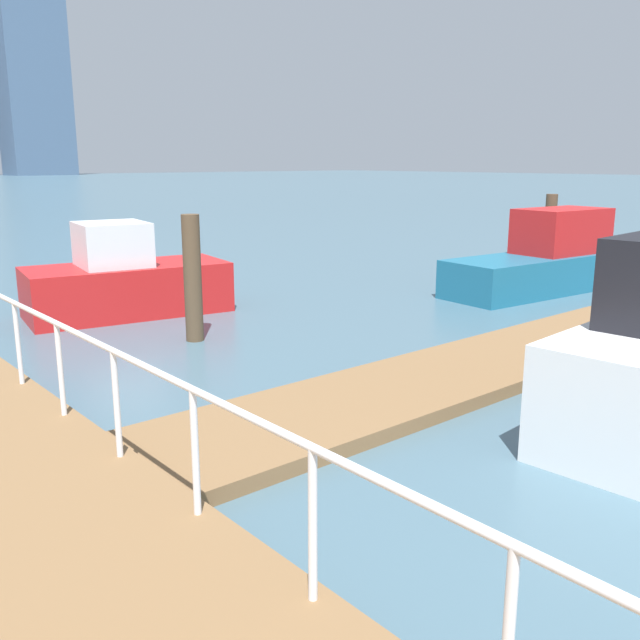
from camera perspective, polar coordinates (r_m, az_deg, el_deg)
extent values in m
plane|color=#476675|center=(19.71, -23.09, 2.77)|extent=(300.00, 300.00, 0.00)
cube|color=olive|center=(10.85, 13.02, -3.76)|extent=(12.48, 2.00, 0.18)
cylinder|color=white|center=(4.53, -0.60, -16.63)|extent=(0.06, 0.06, 1.05)
cylinder|color=white|center=(5.60, -10.28, -10.76)|extent=(0.06, 0.06, 1.05)
cylinder|color=white|center=(6.81, -16.46, -6.71)|extent=(0.06, 0.06, 1.05)
cylinder|color=white|center=(8.10, -20.67, -3.87)|extent=(0.06, 0.06, 1.05)
cylinder|color=white|center=(9.44, -23.68, -1.80)|extent=(0.06, 0.06, 1.05)
cylinder|color=white|center=(9.33, -23.98, 1.32)|extent=(0.06, 28.95, 0.06)
cylinder|color=brown|center=(20.43, 18.43, 6.68)|extent=(0.32, 0.32, 2.26)
cylinder|color=brown|center=(12.40, -10.49, 3.39)|extent=(0.32, 0.32, 2.26)
cube|color=#1E6B8C|center=(18.00, 18.05, 3.75)|extent=(5.91, 2.17, 0.90)
cube|color=red|center=(18.34, 19.34, 6.98)|extent=(2.48, 1.55, 1.10)
cube|color=red|center=(15.02, -15.60, 2.45)|extent=(4.29, 2.42, 1.05)
cube|color=white|center=(14.82, -16.80, 6.02)|extent=(1.55, 1.63, 0.89)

